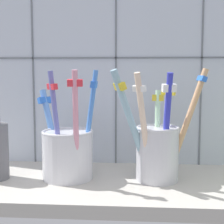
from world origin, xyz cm
name	(u,v)px	position (x,y,z in cm)	size (l,w,h in cm)	color
counter_slab	(112,186)	(0.00, 0.00, 1.00)	(64.00, 22.00, 2.00)	#BCB7AD
tile_wall_back	(116,57)	(0.00, 12.00, 22.50)	(64.00, 2.20, 45.00)	silver
toothbrush_cup_left	(67,151)	(-7.40, 0.63, 6.63)	(11.17, 10.39, 18.02)	silver
toothbrush_cup_right	(158,147)	(7.43, 0.58, 7.54)	(16.11, 9.18, 18.32)	silver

